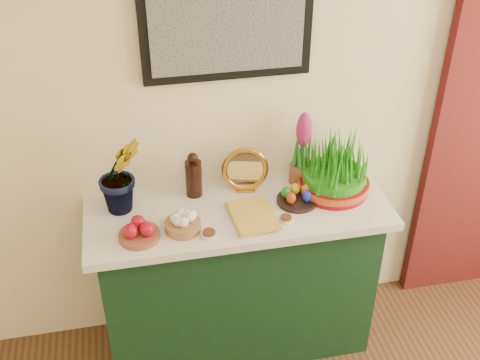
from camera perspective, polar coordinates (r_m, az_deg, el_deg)
name	(u,v)px	position (r m, az deg, el deg)	size (l,w,h in m)	color
sideboard	(238,281)	(3.07, -0.19, -9.51)	(1.30, 0.45, 0.85)	#123119
tablecloth	(238,210)	(2.79, -0.21, -2.85)	(1.40, 0.55, 0.04)	silver
hyacinth_green	(119,163)	(2.68, -11.39, 1.62)	(0.25, 0.21, 0.49)	#247123
apple_bowl	(139,231)	(2.61, -9.57, -4.79)	(0.21, 0.21, 0.09)	brown
garlic_basket	(183,223)	(2.63, -5.45, -4.08)	(0.16, 0.16, 0.09)	#9E6B40
vinegar_cruet	(194,177)	(2.80, -4.42, 0.33)	(0.08, 0.08, 0.23)	black
mirror	(245,170)	(2.83, 0.49, 0.95)	(0.23, 0.08, 0.23)	#BE7E2B
book	(232,219)	(2.67, -0.72, -3.73)	(0.17, 0.25, 0.03)	gold
spice_dish_left	(209,234)	(2.60, -2.95, -5.14)	(0.07, 0.07, 0.03)	silver
spice_dish_right	(286,219)	(2.69, 4.38, -3.71)	(0.06, 0.06, 0.03)	silver
egg_plate	(297,197)	(2.80, 5.43, -1.60)	(0.24, 0.24, 0.08)	black
hyacinth_pink	(303,152)	(2.87, 5.95, 2.68)	(0.12, 0.12, 0.38)	brown
wheatgrass_sabzeh	(335,169)	(2.84, 8.98, 1.03)	(0.34, 0.34, 0.28)	#990413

